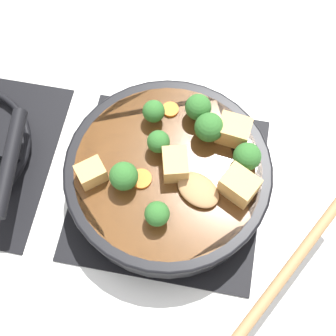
# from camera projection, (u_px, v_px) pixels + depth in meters

# --- Properties ---
(ground_plane) EXTENTS (2.40, 2.40, 0.00)m
(ground_plane) POSITION_uv_depth(u_px,v_px,m) (168.00, 188.00, 0.78)
(ground_plane) COLOR silver
(front_burner_grate) EXTENTS (0.31, 0.31, 0.03)m
(front_burner_grate) POSITION_uv_depth(u_px,v_px,m) (168.00, 185.00, 0.77)
(front_burner_grate) COLOR black
(front_burner_grate) RESTS_ON ground_plane
(skillet_pan) EXTENTS (0.32, 0.43, 0.06)m
(skillet_pan) POSITION_uv_depth(u_px,v_px,m) (166.00, 174.00, 0.73)
(skillet_pan) COLOR black
(skillet_pan) RESTS_ON front_burner_grate
(wooden_spoon) EXTENTS (0.24, 0.26, 0.02)m
(wooden_spoon) POSITION_uv_depth(u_px,v_px,m) (253.00, 233.00, 0.66)
(wooden_spoon) COLOR #A87A4C
(wooden_spoon) RESTS_ON skillet_pan
(tofu_cube_center_large) EXTENTS (0.05, 0.05, 0.04)m
(tofu_cube_center_large) POSITION_uv_depth(u_px,v_px,m) (175.00, 163.00, 0.69)
(tofu_cube_center_large) COLOR tan
(tofu_cube_center_large) RESTS_ON skillet_pan
(tofu_cube_near_handle) EXTENTS (0.06, 0.06, 0.04)m
(tofu_cube_near_handle) POSITION_uv_depth(u_px,v_px,m) (239.00, 186.00, 0.67)
(tofu_cube_near_handle) COLOR tan
(tofu_cube_near_handle) RESTS_ON skillet_pan
(tofu_cube_east_chunk) EXTENTS (0.05, 0.05, 0.03)m
(tofu_cube_east_chunk) POSITION_uv_depth(u_px,v_px,m) (91.00, 173.00, 0.69)
(tofu_cube_east_chunk) COLOR tan
(tofu_cube_east_chunk) RESTS_ON skillet_pan
(tofu_cube_west_chunk) EXTENTS (0.04, 0.05, 0.04)m
(tofu_cube_west_chunk) POSITION_uv_depth(u_px,v_px,m) (234.00, 131.00, 0.71)
(tofu_cube_west_chunk) COLOR tan
(tofu_cube_west_chunk) RESTS_ON skillet_pan
(broccoli_floret_near_spoon) EXTENTS (0.04, 0.04, 0.04)m
(broccoli_floret_near_spoon) POSITION_uv_depth(u_px,v_px,m) (159.00, 214.00, 0.65)
(broccoli_floret_near_spoon) COLOR #709956
(broccoli_floret_near_spoon) RESTS_ON skillet_pan
(broccoli_floret_center_top) EXTENTS (0.04, 0.04, 0.05)m
(broccoli_floret_center_top) POSITION_uv_depth(u_px,v_px,m) (209.00, 127.00, 0.70)
(broccoli_floret_center_top) COLOR #709956
(broccoli_floret_center_top) RESTS_ON skillet_pan
(broccoli_floret_east_rim) EXTENTS (0.04, 0.04, 0.05)m
(broccoli_floret_east_rim) POSITION_uv_depth(u_px,v_px,m) (247.00, 157.00, 0.69)
(broccoli_floret_east_rim) COLOR #709956
(broccoli_floret_east_rim) RESTS_ON skillet_pan
(broccoli_floret_west_rim) EXTENTS (0.03, 0.03, 0.04)m
(broccoli_floret_west_rim) POSITION_uv_depth(u_px,v_px,m) (154.00, 112.00, 0.72)
(broccoli_floret_west_rim) COLOR #709956
(broccoli_floret_west_rim) RESTS_ON skillet_pan
(broccoli_floret_north_edge) EXTENTS (0.03, 0.03, 0.04)m
(broccoli_floret_north_edge) POSITION_uv_depth(u_px,v_px,m) (158.00, 142.00, 0.70)
(broccoli_floret_north_edge) COLOR #709956
(broccoli_floret_north_edge) RESTS_ON skillet_pan
(broccoli_floret_south_cluster) EXTENTS (0.04, 0.04, 0.05)m
(broccoli_floret_south_cluster) POSITION_uv_depth(u_px,v_px,m) (124.00, 176.00, 0.67)
(broccoli_floret_south_cluster) COLOR #709956
(broccoli_floret_south_cluster) RESTS_ON skillet_pan
(broccoli_floret_mid_floret) EXTENTS (0.04, 0.04, 0.05)m
(broccoli_floret_mid_floret) POSITION_uv_depth(u_px,v_px,m) (198.00, 107.00, 0.72)
(broccoli_floret_mid_floret) COLOR #709956
(broccoli_floret_mid_floret) RESTS_ON skillet_pan
(carrot_slice_orange_thin) EXTENTS (0.03, 0.03, 0.01)m
(carrot_slice_orange_thin) POSITION_uv_depth(u_px,v_px,m) (141.00, 179.00, 0.70)
(carrot_slice_orange_thin) COLOR orange
(carrot_slice_orange_thin) RESTS_ON skillet_pan
(carrot_slice_near_center) EXTENTS (0.03, 0.03, 0.01)m
(carrot_slice_near_center) POSITION_uv_depth(u_px,v_px,m) (170.00, 109.00, 0.75)
(carrot_slice_near_center) COLOR orange
(carrot_slice_near_center) RESTS_ON skillet_pan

